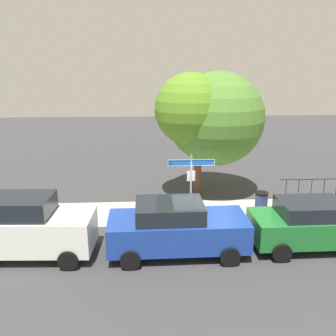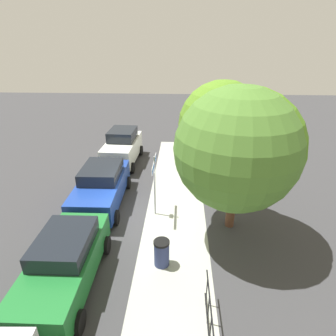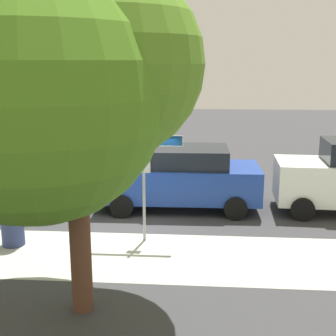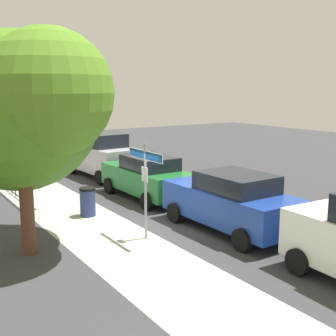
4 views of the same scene
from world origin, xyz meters
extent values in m
plane|color=#38383A|center=(0.00, 0.00, 0.00)|extent=(60.00, 60.00, 0.00)
cube|color=#A7AA9E|center=(2.00, 1.30, 0.00)|extent=(24.00, 2.60, 0.00)
cylinder|color=#9EA0A5|center=(-0.48, 0.40, 1.39)|extent=(0.07, 0.07, 2.77)
cube|color=#144799|center=(-0.48, 0.40, 2.45)|extent=(1.79, 0.02, 0.22)
cube|color=white|center=(-0.48, 0.40, 2.45)|extent=(1.82, 0.02, 0.25)
cube|color=silver|center=(-0.48, 0.42, 1.90)|extent=(0.32, 0.02, 0.42)
cylinder|color=brown|center=(0.21, 3.56, 1.30)|extent=(0.36, 0.36, 2.60)
sphere|color=#558623|center=(-0.23, 2.99, 4.19)|extent=(3.25, 3.25, 3.25)
sphere|color=#4C801E|center=(0.77, 3.63, 3.72)|extent=(4.10, 4.10, 4.10)
sphere|color=#4A782E|center=(0.90, 3.27, 3.60)|extent=(3.07, 3.07, 3.07)
sphere|color=#4D7D2E|center=(1.04, 3.36, 3.71)|extent=(4.29, 4.29, 4.29)
cylinder|color=black|center=(-4.59, -1.31, 0.32)|extent=(0.65, 0.25, 0.64)
cylinder|color=black|center=(-4.66, -3.02, 0.32)|extent=(0.65, 0.25, 0.64)
cube|color=#1C3B97|center=(-1.20, -2.14, 0.80)|extent=(4.62, 1.95, 0.96)
cube|color=black|center=(-1.48, -2.15, 1.55)|extent=(2.23, 1.69, 0.54)
cylinder|color=black|center=(0.35, -1.18, 0.32)|extent=(0.64, 0.23, 0.64)
cylinder|color=black|center=(0.38, -3.06, 0.32)|extent=(0.64, 0.23, 0.64)
cylinder|color=black|center=(-2.78, -1.23, 0.32)|extent=(0.64, 0.23, 0.64)
cylinder|color=black|center=(-2.75, -3.11, 0.32)|extent=(0.64, 0.23, 0.64)
cube|color=#1E6D2E|center=(3.60, -2.02, 0.76)|extent=(4.48, 1.80, 0.88)
cube|color=black|center=(3.33, -2.02, 1.46)|extent=(2.16, 1.57, 0.51)
cylinder|color=black|center=(2.07, -1.15, 0.32)|extent=(0.64, 0.23, 0.64)
cylinder|color=black|center=(2.09, -2.91, 0.32)|extent=(0.64, 0.23, 0.64)
cylinder|color=navy|center=(2.57, 0.90, 0.45)|extent=(0.52, 0.52, 0.90)
cylinder|color=black|center=(2.57, 0.90, 0.94)|extent=(0.55, 0.55, 0.08)
camera|label=1|loc=(-2.11, -13.15, 6.21)|focal=38.91mm
camera|label=2|loc=(9.99, 1.48, 7.13)|focal=30.06mm
camera|label=3|loc=(-1.80, 10.60, 4.25)|focal=48.43mm
camera|label=4|loc=(-10.99, 6.53, 4.35)|focal=46.88mm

